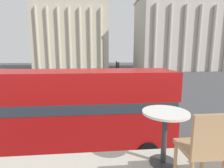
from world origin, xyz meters
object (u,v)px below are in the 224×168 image
object	(u,v)px
car_white	(46,94)
pedestrian_black	(139,86)
pedestrian_yellow	(81,76)
cafe_chair_0	(203,147)
plaza_building_right	(179,35)
plaza_building_left	(72,35)
pedestrian_olive	(99,74)
pedestrian_red	(40,102)
double_decker_bus	(57,108)
traffic_light_near	(158,90)
cafe_dining_table	(165,126)
traffic_light_mid	(117,76)

from	to	relation	value
car_white	pedestrian_black	size ratio (longest dim) A/B	2.63
car_white	pedestrian_yellow	distance (m)	13.12
cafe_chair_0	plaza_building_right	distance (m)	58.41
plaza_building_left	pedestrian_black	bearing A→B (deg)	-72.31
pedestrian_black	pedestrian_yellow	world-z (taller)	pedestrian_yellow
cafe_chair_0	pedestrian_olive	bearing A→B (deg)	82.70
car_white	pedestrian_red	size ratio (longest dim) A/B	2.53
pedestrian_red	pedestrian_yellow	distance (m)	17.36
double_decker_bus	pedestrian_yellow	distance (m)	23.34
traffic_light_near	plaza_building_right	bearing A→B (deg)	62.66
plaza_building_left	pedestrian_red	size ratio (longest dim) A/B	14.54
cafe_dining_table	pedestrian_yellow	size ratio (longest dim) A/B	0.45
pedestrian_red	pedestrian_yellow	world-z (taller)	pedestrian_red
double_decker_bus	pedestrian_olive	xyz separation A→B (m)	(2.57, 26.55, -1.27)
cafe_chair_0	pedestrian_olive	distance (m)	33.39
double_decker_bus	traffic_light_mid	distance (m)	9.41
pedestrian_yellow	plaza_building_left	bearing A→B (deg)	145.81
double_decker_bus	car_white	xyz separation A→B (m)	(-3.45, 10.47, -1.57)
cafe_dining_table	cafe_chair_0	bearing A→B (deg)	-69.19
cafe_dining_table	pedestrian_red	distance (m)	13.72
cafe_chair_0	plaza_building_right	bearing A→B (deg)	56.38
plaza_building_left	traffic_light_near	distance (m)	51.96
plaza_building_right	traffic_light_mid	distance (m)	44.94
traffic_light_near	pedestrian_black	size ratio (longest dim) A/B	2.29
plaza_building_right	traffic_light_mid	bearing A→B (deg)	-123.03
plaza_building_left	traffic_light_near	bearing A→B (deg)	-76.61
car_white	plaza_building_right	bearing A→B (deg)	-146.22
traffic_light_near	pedestrian_red	distance (m)	9.41
cafe_chair_0	pedestrian_red	distance (m)	14.27
traffic_light_near	pedestrian_olive	size ratio (longest dim) A/B	2.09
plaza_building_left	plaza_building_right	xyz separation A→B (m)	(33.76, -7.48, -0.36)
traffic_light_near	traffic_light_mid	distance (m)	5.73
plaza_building_right	plaza_building_left	bearing A→B (deg)	167.50
double_decker_bus	plaza_building_left	bearing A→B (deg)	103.82
pedestrian_black	pedestrian_red	bearing A→B (deg)	150.76
cafe_dining_table	plaza_building_right	size ratio (longest dim) A/B	0.03
plaza_building_left	car_white	bearing A→B (deg)	-86.98
pedestrian_olive	double_decker_bus	bearing A→B (deg)	-93.34
cafe_chair_0	pedestrian_olive	xyz separation A→B (m)	(-0.40, 33.26, -2.89)
traffic_light_mid	car_white	distance (m)	7.92
plaza_building_right	pedestrian_yellow	size ratio (longest dim) A/B	16.19
pedestrian_olive	pedestrian_red	bearing A→B (deg)	-102.22
double_decker_bus	cafe_chair_0	bearing A→B (deg)	-58.44
pedestrian_yellow	cafe_chair_0	bearing A→B (deg)	-36.77
traffic_light_near	pedestrian_red	size ratio (longest dim) A/B	2.20
cafe_chair_0	car_white	size ratio (longest dim) A/B	0.22
pedestrian_black	cafe_dining_table	bearing A→B (deg)	-165.84
pedestrian_red	car_white	bearing A→B (deg)	-60.64
traffic_light_near	traffic_light_mid	size ratio (longest dim) A/B	0.88
plaza_building_left	traffic_light_mid	size ratio (longest dim) A/B	5.78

